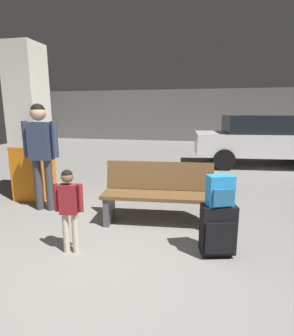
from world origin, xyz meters
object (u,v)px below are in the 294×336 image
bench (158,194)px  adult (41,146)px  child (69,203)px  parked_car_near (264,139)px  suitcase (218,230)px  backpack_bright (220,191)px  structural_pillar (30,125)px

bench → adult: (-1.95, 0.13, 0.63)m
child → parked_car_near: 6.75m
suitcase → child: child is taller
child → adult: size_ratio=0.57×
bench → backpack_bright: 1.18m
backpack_bright → parked_car_near: parked_car_near is taller
child → adult: adult is taller
structural_pillar → child: bearing=-46.4°
structural_pillar → adult: (0.55, -0.53, -0.30)m
child → adult: 1.69m
structural_pillar → bench: 2.74m
structural_pillar → suitcase: bearing=-23.6°
child → bench: bearing=51.4°
backpack_bright → suitcase: bearing=166.5°
bench → backpack_bright: backpack_bright is taller
structural_pillar → child: structural_pillar is taller
backpack_bright → adult: 2.93m
bench → child: child is taller
bench → parked_car_near: (2.37, 4.88, 0.36)m
suitcase → adult: adult is taller
bench → adult: size_ratio=0.94×
structural_pillar → child: 2.50m
backpack_bright → adult: size_ratio=0.20×
structural_pillar → backpack_bright: size_ratio=8.16×
bench → backpack_bright: size_ratio=4.82×
parked_car_near → suitcase: bearing=-105.3°
structural_pillar → parked_car_near: structural_pillar is taller
backpack_bright → child: 1.70m
parked_car_near → bench: bearing=-115.9°
structural_pillar → suitcase: (3.31, -1.45, -1.06)m
adult → parked_car_near: bearing=47.7°
structural_pillar → adult: 0.82m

